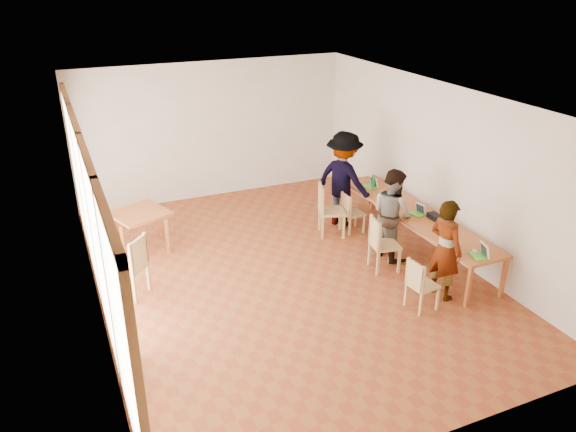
# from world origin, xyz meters

# --- Properties ---
(ground) EXTENTS (8.00, 8.00, 0.00)m
(ground) POSITION_xyz_m (0.00, 0.00, 0.00)
(ground) COLOR brown
(ground) RESTS_ON ground
(wall_back) EXTENTS (6.00, 0.10, 3.00)m
(wall_back) POSITION_xyz_m (0.00, 4.00, 1.50)
(wall_back) COLOR beige
(wall_back) RESTS_ON ground
(wall_front) EXTENTS (6.00, 0.10, 3.00)m
(wall_front) POSITION_xyz_m (0.00, -4.00, 1.50)
(wall_front) COLOR beige
(wall_front) RESTS_ON ground
(wall_right) EXTENTS (0.10, 8.00, 3.00)m
(wall_right) POSITION_xyz_m (3.00, 0.00, 1.50)
(wall_right) COLOR beige
(wall_right) RESTS_ON ground
(window_wall) EXTENTS (0.10, 8.00, 3.00)m
(window_wall) POSITION_xyz_m (-2.96, 0.00, 1.50)
(window_wall) COLOR white
(window_wall) RESTS_ON ground
(ceiling) EXTENTS (6.00, 8.00, 0.04)m
(ceiling) POSITION_xyz_m (0.00, 0.00, 3.02)
(ceiling) COLOR white
(ceiling) RESTS_ON wall_back
(communal_table) EXTENTS (0.80, 4.00, 0.75)m
(communal_table) POSITION_xyz_m (2.50, -0.10, 0.70)
(communal_table) COLOR #BE612A
(communal_table) RESTS_ON ground
(side_table) EXTENTS (0.90, 0.90, 0.75)m
(side_table) POSITION_xyz_m (-2.04, 1.89, 0.67)
(side_table) COLOR #BE612A
(side_table) RESTS_ON ground
(chair_near) EXTENTS (0.43, 0.43, 0.45)m
(chair_near) POSITION_xyz_m (1.42, -1.79, 0.51)
(chair_near) COLOR tan
(chair_near) RESTS_ON ground
(chair_mid) EXTENTS (0.52, 0.52, 0.51)m
(chair_mid) POSITION_xyz_m (1.54, -0.50, 0.59)
(chair_mid) COLOR tan
(chair_mid) RESTS_ON ground
(chair_far) EXTENTS (0.61, 0.61, 0.55)m
(chair_far) POSITION_xyz_m (1.34, 1.10, 0.63)
(chair_far) COLOR tan
(chair_far) RESTS_ON ground
(chair_empty) EXTENTS (0.38, 0.38, 0.43)m
(chair_empty) POSITION_xyz_m (1.81, 1.03, 0.49)
(chair_empty) COLOR tan
(chair_empty) RESTS_ON ground
(chair_spare) EXTENTS (0.67, 0.67, 0.55)m
(chair_spare) POSITION_xyz_m (-2.42, 0.31, 0.63)
(chair_spare) COLOR tan
(chair_spare) RESTS_ON ground
(person_near) EXTENTS (0.50, 0.66, 1.63)m
(person_near) POSITION_xyz_m (2.00, -1.60, 0.82)
(person_near) COLOR gray
(person_near) RESTS_ON ground
(person_mid) EXTENTS (0.69, 0.85, 1.65)m
(person_mid) POSITION_xyz_m (2.00, -0.13, 0.82)
(person_mid) COLOR gray
(person_mid) RESTS_ON ground
(person_far) EXTENTS (1.16, 1.43, 1.92)m
(person_far) POSITION_xyz_m (1.87, 1.41, 0.96)
(person_far) COLOR gray
(person_far) RESTS_ON ground
(laptop_near) EXTENTS (0.28, 0.30, 0.22)m
(laptop_near) POSITION_xyz_m (2.43, -1.91, 0.81)
(laptop_near) COLOR #5DCB39
(laptop_near) RESTS_ON communal_table
(laptop_mid) EXTENTS (0.25, 0.28, 0.20)m
(laptop_mid) POSITION_xyz_m (2.51, -0.20, 0.81)
(laptop_mid) COLOR #5DCB39
(laptop_mid) RESTS_ON communal_table
(laptop_far) EXTENTS (0.24, 0.27, 0.22)m
(laptop_far) POSITION_xyz_m (2.46, 1.30, 0.81)
(laptop_far) COLOR #5DCB39
(laptop_far) RESTS_ON communal_table
(yellow_mug) EXTENTS (0.15, 0.15, 0.09)m
(yellow_mug) POSITION_xyz_m (2.21, 0.17, 0.80)
(yellow_mug) COLOR orange
(yellow_mug) RESTS_ON communal_table
(green_bottle) EXTENTS (0.07, 0.07, 0.28)m
(green_bottle) POSITION_xyz_m (2.44, 1.23, 0.89)
(green_bottle) COLOR #1D7836
(green_bottle) RESTS_ON communal_table
(clear_glass) EXTENTS (0.07, 0.07, 0.09)m
(clear_glass) POSITION_xyz_m (2.50, 0.45, 0.80)
(clear_glass) COLOR silver
(clear_glass) RESTS_ON communal_table
(condiment_cup) EXTENTS (0.08, 0.08, 0.06)m
(condiment_cup) POSITION_xyz_m (2.41, -1.79, 0.78)
(condiment_cup) COLOR white
(condiment_cup) RESTS_ON communal_table
(pink_phone) EXTENTS (0.05, 0.10, 0.01)m
(pink_phone) POSITION_xyz_m (2.52, 0.33, 0.76)
(pink_phone) COLOR #EE437D
(pink_phone) RESTS_ON communal_table
(black_pouch) EXTENTS (0.16, 0.26, 0.09)m
(black_pouch) POSITION_xyz_m (2.65, -0.48, 0.80)
(black_pouch) COLOR black
(black_pouch) RESTS_ON communal_table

